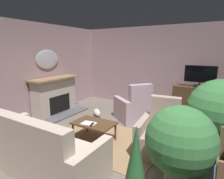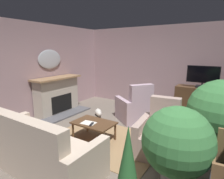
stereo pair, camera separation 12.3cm
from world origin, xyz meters
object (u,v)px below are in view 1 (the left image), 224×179
object	(u,v)px
folded_newspaper	(89,123)
coffee_table	(94,125)
wall_mirror_oval	(47,59)
cat	(97,113)
potted_plant_small_fern_corner	(221,113)
fireplace	(56,96)
tv_cabinet	(198,103)
armchair_angled_to_table	(161,136)
sofa_floral	(40,151)
armchair_in_far_corner	(135,109)
potted_plant_on_hearth_side	(180,142)
tv_remote	(92,124)
television	(200,76)

from	to	relation	value
folded_newspaper	coffee_table	bearing A→B (deg)	50.08
wall_mirror_oval	cat	size ratio (longest dim) A/B	1.50
potted_plant_small_fern_corner	fireplace	bearing A→B (deg)	-178.88
tv_cabinet	armchair_angled_to_table	xyz separation A→B (m)	(-0.33, -2.45, -0.10)
folded_newspaper	armchair_angled_to_table	size ratio (longest dim) A/B	0.29
potted_plant_small_fern_corner	sofa_floral	bearing A→B (deg)	-137.55
armchair_in_far_corner	cat	size ratio (longest dim) A/B	2.20
fireplace	cat	bearing A→B (deg)	19.28
folded_newspaper	armchair_in_far_corner	xyz separation A→B (m)	(0.32, 1.64, -0.08)
tv_cabinet	armchair_in_far_corner	xyz separation A→B (m)	(-1.44, -1.20, -0.09)
fireplace	armchair_angled_to_table	size ratio (longest dim) A/B	1.57
folded_newspaper	potted_plant_small_fern_corner	distance (m)	2.60
folded_newspaper	sofa_floral	xyz separation A→B (m)	(-0.06, -1.19, -0.08)
armchair_in_far_corner	potted_plant_on_hearth_side	world-z (taller)	potted_plant_on_hearth_side
tv_remote	sofa_floral	world-z (taller)	sofa_floral
folded_newspaper	armchair_angled_to_table	bearing A→B (deg)	8.20
tv_remote	potted_plant_on_hearth_side	size ratio (longest dim) A/B	0.14
armchair_angled_to_table	potted_plant_on_hearth_side	xyz separation A→B (m)	(0.48, -0.84, 0.38)
tv_cabinet	potted_plant_small_fern_corner	size ratio (longest dim) A/B	0.97
armchair_angled_to_table	fireplace	bearing A→B (deg)	170.90
folded_newspaper	armchair_in_far_corner	distance (m)	1.67
tv_cabinet	cat	size ratio (longest dim) A/B	2.46
armchair_angled_to_table	television	bearing A→B (deg)	82.22
television	tv_remote	bearing A→B (deg)	-120.37
television	tv_remote	world-z (taller)	television
fireplace	tv_remote	size ratio (longest dim) A/B	9.43
television	folded_newspaper	world-z (taller)	television
fireplace	wall_mirror_oval	xyz separation A→B (m)	(-0.25, -0.00, 1.11)
coffee_table	potted_plant_small_fern_corner	world-z (taller)	potted_plant_small_fern_corner
coffee_table	potted_plant_small_fern_corner	distance (m)	2.51
wall_mirror_oval	tv_remote	xyz separation A→B (m)	(2.37, -0.98, -1.22)
cat	potted_plant_small_fern_corner	bearing A→B (deg)	-6.32
fireplace	cat	distance (m)	1.38
television	potted_plant_small_fern_corner	bearing A→B (deg)	-71.36
fireplace	television	distance (m)	4.26
fireplace	potted_plant_on_hearth_side	world-z (taller)	potted_plant_on_hearth_side
coffee_table	tv_remote	bearing A→B (deg)	-70.85
fireplace	coffee_table	bearing A→B (deg)	-22.11
television	sofa_floral	size ratio (longest dim) A/B	0.39
wall_mirror_oval	sofa_floral	bearing A→B (deg)	-44.08
armchair_in_far_corner	wall_mirror_oval	bearing A→B (deg)	-164.85
wall_mirror_oval	folded_newspaper	bearing A→B (deg)	-22.63
wall_mirror_oval	tv_remote	size ratio (longest dim) A/B	4.87
sofa_floral	potted_plant_small_fern_corner	size ratio (longest dim) A/B	1.52
fireplace	potted_plant_on_hearth_side	distance (m)	4.17
armchair_in_far_corner	armchair_angled_to_table	bearing A→B (deg)	-48.22
wall_mirror_oval	sofa_floral	world-z (taller)	wall_mirror_oval
tv_cabinet	tv_remote	xyz separation A→B (m)	(-1.65, -2.87, -0.00)
coffee_table	armchair_angled_to_table	xyz separation A→B (m)	(1.37, 0.29, -0.04)
television	folded_newspaper	xyz separation A→B (m)	(-1.76, -2.79, -0.80)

